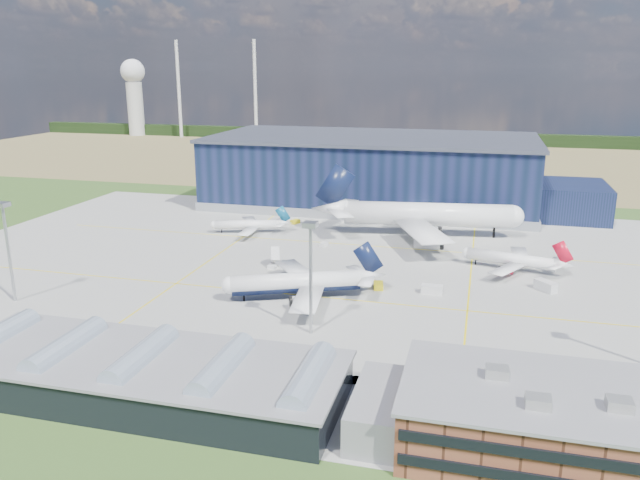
% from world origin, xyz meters
% --- Properties ---
extents(ground, '(600.00, 600.00, 0.00)m').
position_xyz_m(ground, '(0.00, 0.00, 0.00)').
color(ground, '#385A21').
rests_on(ground, ground).
extents(apron, '(220.00, 160.00, 0.08)m').
position_xyz_m(apron, '(0.00, 10.00, 0.03)').
color(apron, gray).
rests_on(apron, ground).
extents(farmland, '(600.00, 220.00, 0.01)m').
position_xyz_m(farmland, '(0.00, 220.00, 0.00)').
color(farmland, '#91804E').
rests_on(farmland, ground).
extents(treeline, '(600.00, 8.00, 8.00)m').
position_xyz_m(treeline, '(0.00, 300.00, 4.00)').
color(treeline, black).
rests_on(treeline, ground).
extents(horizon_dressing, '(440.20, 18.00, 70.00)m').
position_xyz_m(horizon_dressing, '(-191.30, 294.39, 34.20)').
color(horizon_dressing, silver).
rests_on(horizon_dressing, ground).
extents(hangar, '(145.00, 62.00, 26.10)m').
position_xyz_m(hangar, '(2.81, 94.80, 11.62)').
color(hangar, '#0F1A32').
rests_on(hangar, ground).
extents(ops_building, '(46.00, 23.00, 10.90)m').
position_xyz_m(ops_building, '(55.01, -60.00, 4.79)').
color(ops_building, brown).
rests_on(ops_building, ground).
extents(glass_concourse, '(78.00, 23.00, 8.60)m').
position_xyz_m(glass_concourse, '(-6.45, -60.00, 3.69)').
color(glass_concourse, black).
rests_on(glass_concourse, ground).
extents(light_mast_west, '(2.60, 2.60, 23.00)m').
position_xyz_m(light_mast_west, '(-60.00, -30.00, 15.43)').
color(light_mast_west, '#A9ACB0').
rests_on(light_mast_west, ground).
extents(light_mast_center, '(2.60, 2.60, 23.00)m').
position_xyz_m(light_mast_center, '(10.00, -30.00, 15.43)').
color(light_mast_center, '#A9ACB0').
rests_on(light_mast_center, ground).
extents(airliner_navy, '(50.14, 49.70, 12.51)m').
position_xyz_m(airliner_navy, '(1.51, -12.00, 6.26)').
color(airliner_navy, white).
rests_on(airliner_navy, ground).
extents(airliner_red, '(34.75, 34.29, 9.39)m').
position_xyz_m(airliner_red, '(49.75, 22.00, 4.70)').
color(airliner_red, white).
rests_on(airliner_red, ground).
extents(airliner_widebody, '(74.31, 73.07, 21.59)m').
position_xyz_m(airliner_widebody, '(25.34, 51.07, 10.80)').
color(airliner_widebody, white).
rests_on(airliner_widebody, ground).
extents(airliner_regional, '(32.61, 32.23, 8.55)m').
position_xyz_m(airliner_regional, '(-30.62, 40.00, 4.27)').
color(airliner_regional, white).
rests_on(airliner_regional, ground).
extents(gse_tug_a, '(2.90, 4.02, 1.52)m').
position_xyz_m(gse_tug_a, '(18.77, -0.89, 0.76)').
color(gse_tug_a, yellow).
rests_on(gse_tug_a, ground).
extents(gse_van_a, '(4.96, 2.25, 2.15)m').
position_xyz_m(gse_van_a, '(31.50, -1.03, 1.07)').
color(gse_van_a, silver).
rests_on(gse_van_a, ground).
extents(gse_cart_a, '(2.50, 3.04, 1.13)m').
position_xyz_m(gse_cart_a, '(-3.09, 31.59, 0.57)').
color(gse_cart_a, silver).
rests_on(gse_cart_a, ground).
extents(gse_van_b, '(5.52, 5.63, 2.48)m').
position_xyz_m(gse_van_b, '(57.51, 7.77, 1.24)').
color(gse_van_b, silver).
rests_on(gse_van_b, ground).
extents(gse_tug_c, '(3.11, 3.69, 1.38)m').
position_xyz_m(gse_tug_c, '(-19.30, 55.57, 0.69)').
color(gse_tug_c, yellow).
rests_on(gse_tug_c, ground).
extents(airstair, '(4.11, 6.07, 3.61)m').
position_xyz_m(airstair, '(-11.05, 9.93, 1.80)').
color(airstair, silver).
rests_on(airstair, ground).
extents(car_a, '(3.22, 1.60, 1.05)m').
position_xyz_m(car_a, '(14.43, -48.00, 0.53)').
color(car_a, '#99999E').
rests_on(car_a, ground).
extents(car_b, '(3.71, 1.53, 1.20)m').
position_xyz_m(car_b, '(23.38, -48.00, 0.60)').
color(car_b, '#99999E').
rests_on(car_b, ground).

